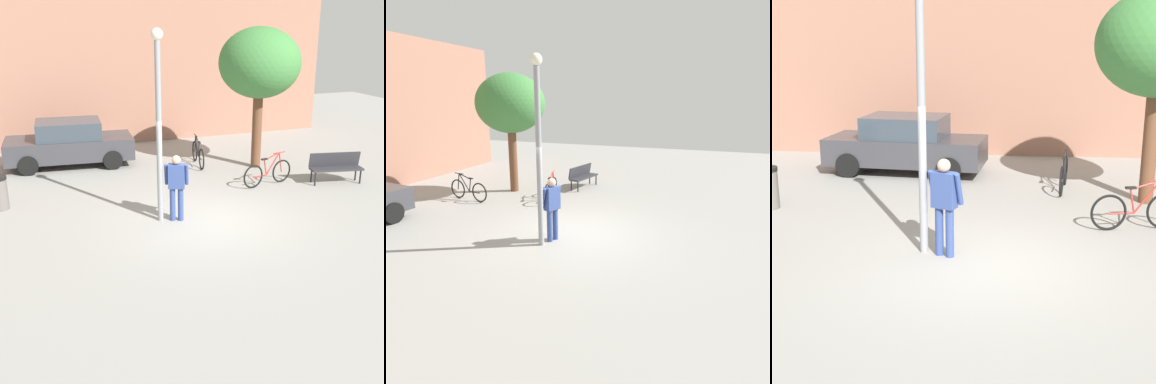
{
  "view_description": "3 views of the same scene",
  "coord_description": "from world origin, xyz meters",
  "views": [
    {
      "loc": [
        -4.37,
        -10.78,
        4.8
      ],
      "look_at": [
        -0.34,
        0.13,
        0.77
      ],
      "focal_mm": 47.17,
      "sensor_mm": 36.0,
      "label": 1
    },
    {
      "loc": [
        -8.33,
        -3.36,
        3.61
      ],
      "look_at": [
        0.79,
        0.17,
        0.96
      ],
      "focal_mm": 32.33,
      "sensor_mm": 36.0,
      "label": 2
    },
    {
      "loc": [
        0.53,
        -8.54,
        3.58
      ],
      "look_at": [
        -0.36,
        0.45,
        1.09
      ],
      "focal_mm": 52.97,
      "sensor_mm": 36.0,
      "label": 3
    }
  ],
  "objects": [
    {
      "name": "lamppost",
      "position": [
        -1.04,
        0.46,
        2.66
      ],
      "size": [
        0.28,
        0.28,
        4.59
      ],
      "color": "gray",
      "rests_on": "ground_plane"
    },
    {
      "name": "bicycle_black",
      "position": [
        1.62,
        4.8,
        0.38
      ],
      "size": [
        0.33,
        1.8,
        0.97
      ],
      "color": "black",
      "rests_on": "ground_plane"
    },
    {
      "name": "bicycle_red",
      "position": [
        2.8,
        2.02,
        0.38
      ],
      "size": [
        1.78,
        0.42,
        0.97
      ],
      "color": "black",
      "rests_on": "ground_plane"
    },
    {
      "name": "park_bench",
      "position": [
        4.86,
        1.55,
        0.55
      ],
      "size": [
        1.66,
        0.79,
        0.92
      ],
      "color": "#2D2D33",
      "rests_on": "ground_plane"
    },
    {
      "name": "plaza_tree",
      "position": [
        3.37,
        3.93,
        3.4
      ],
      "size": [
        2.63,
        2.63,
        4.55
      ],
      "color": "brown",
      "rests_on": "ground_plane"
    },
    {
      "name": "ground_plane",
      "position": [
        0.0,
        0.0,
        0.0
      ],
      "size": [
        36.0,
        36.0,
        0.0
      ],
      "primitive_type": "plane",
      "color": "gray"
    },
    {
      "name": "person_by_lamppost",
      "position": [
        -0.67,
        0.32,
        0.97
      ],
      "size": [
        0.63,
        0.44,
        1.67
      ],
      "color": "#334784",
      "rests_on": "ground_plane"
    }
  ]
}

